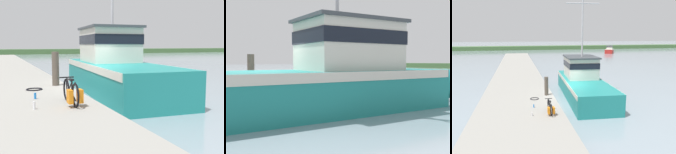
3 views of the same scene
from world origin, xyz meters
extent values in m
plane|color=#84939E|center=(0.00, 0.00, 0.00)|extent=(320.00, 320.00, 0.00)
cube|color=gray|center=(-3.90, 0.00, 0.37)|extent=(5.29, 80.00, 0.73)
cube|color=#426638|center=(30.00, 64.68, 0.65)|extent=(180.00, 5.00, 1.29)
cube|color=teal|center=(1.60, 1.53, 0.76)|extent=(3.79, 10.38, 1.51)
cone|color=teal|center=(2.00, 7.53, 0.76)|extent=(1.56, 1.93, 1.44)
cube|color=beige|center=(1.60, 1.53, 1.36)|extent=(3.84, 10.19, 0.30)
cube|color=beige|center=(1.68, 2.80, 2.39)|extent=(2.72, 3.63, 1.76)
cube|color=black|center=(1.68, 2.80, 2.70)|extent=(2.78, 3.70, 0.49)
cube|color=#3D4247|center=(1.68, 2.80, 3.34)|extent=(2.94, 3.92, 0.12)
cube|color=#AD231E|center=(22.69, 44.08, 0.59)|extent=(4.33, 5.46, 1.18)
cone|color=#AD231E|center=(24.18, 46.70, 0.59)|extent=(1.43, 1.35, 1.12)
cube|color=beige|center=(22.69, 44.08, 1.06)|extent=(4.31, 5.39, 0.24)
cube|color=beige|center=(23.00, 44.64, 1.64)|extent=(2.12, 2.02, 0.93)
cube|color=black|center=(23.00, 44.64, 1.80)|extent=(2.16, 2.06, 0.26)
cube|color=#3D4247|center=(23.00, 44.64, 2.16)|extent=(2.29, 2.18, 0.12)
torus|color=black|center=(-2.08, -4.19, 1.07)|extent=(0.06, 0.67, 0.67)
torus|color=black|center=(-2.08, -3.13, 1.07)|extent=(0.06, 0.67, 0.67)
cylinder|color=black|center=(-2.08, -4.02, 0.99)|extent=(0.04, 0.36, 0.18)
cylinder|color=black|center=(-2.08, -3.79, 1.17)|extent=(0.04, 0.14, 0.51)
cylinder|color=black|center=(-2.08, -3.97, 1.24)|extent=(0.04, 0.48, 0.38)
cylinder|color=black|center=(-2.08, -3.52, 1.16)|extent=(0.04, 0.68, 0.52)
cylinder|color=black|center=(-2.08, -3.47, 1.41)|extent=(0.04, 0.55, 0.05)
cylinder|color=black|center=(-2.08, -3.16, 1.23)|extent=(0.04, 0.10, 0.34)
cylinder|color=black|center=(-2.08, -3.19, 1.45)|extent=(0.44, 0.04, 0.04)
cube|color=black|center=(-2.08, -3.77, 1.45)|extent=(0.10, 0.24, 0.05)
cube|color=orange|center=(-2.22, -4.14, 1.03)|extent=(0.12, 0.32, 0.37)
cube|color=orange|center=(-1.94, -4.14, 1.03)|extent=(0.12, 0.32, 0.37)
cylinder|color=#51473D|center=(-1.76, 0.19, 1.44)|extent=(0.29, 0.29, 1.41)
torus|color=black|center=(-2.75, -0.66, 0.75)|extent=(0.61, 0.61, 0.05)
cylinder|color=blue|center=(-2.94, -2.53, 0.83)|extent=(0.07, 0.07, 0.19)
cylinder|color=silver|center=(-3.15, -3.99, 0.83)|extent=(0.07, 0.07, 0.21)
camera|label=1|loc=(-4.00, -11.51, 2.43)|focal=45.00mm
camera|label=2|loc=(10.12, -3.66, 1.84)|focal=45.00mm
camera|label=3|loc=(-3.86, -15.86, 5.26)|focal=35.00mm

